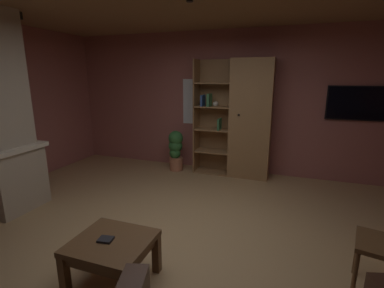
{
  "coord_description": "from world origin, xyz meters",
  "views": [
    {
      "loc": [
        1.06,
        -2.6,
        1.83
      ],
      "look_at": [
        0.0,
        0.4,
        1.05
      ],
      "focal_mm": 26.05,
      "sensor_mm": 36.0,
      "label": 1
    }
  ],
  "objects_px": {
    "bookshelf_cabinet": "(246,120)",
    "coffee_table": "(112,249)",
    "wall_mounted_tv": "(360,103)",
    "potted_floor_plant": "(176,149)",
    "table_book_0": "(106,240)"
  },
  "relations": [
    {
      "from": "bookshelf_cabinet",
      "to": "coffee_table",
      "type": "distance_m",
      "value": 3.35
    },
    {
      "from": "coffee_table",
      "to": "wall_mounted_tv",
      "type": "relative_size",
      "value": 0.68
    },
    {
      "from": "coffee_table",
      "to": "potted_floor_plant",
      "type": "distance_m",
      "value": 3.19
    },
    {
      "from": "wall_mounted_tv",
      "to": "bookshelf_cabinet",
      "type": "bearing_deg",
      "value": -173.38
    },
    {
      "from": "potted_floor_plant",
      "to": "wall_mounted_tv",
      "type": "bearing_deg",
      "value": 5.69
    },
    {
      "from": "wall_mounted_tv",
      "to": "coffee_table",
      "type": "bearing_deg",
      "value": -125.64
    },
    {
      "from": "potted_floor_plant",
      "to": "coffee_table",
      "type": "bearing_deg",
      "value": -77.48
    },
    {
      "from": "bookshelf_cabinet",
      "to": "table_book_0",
      "type": "bearing_deg",
      "value": -101.98
    },
    {
      "from": "bookshelf_cabinet",
      "to": "table_book_0",
      "type": "relative_size",
      "value": 17.39
    },
    {
      "from": "potted_floor_plant",
      "to": "wall_mounted_tv",
      "type": "xyz_separation_m",
      "value": [
        3.14,
        0.31,
        0.97
      ]
    },
    {
      "from": "table_book_0",
      "to": "wall_mounted_tv",
      "type": "bearing_deg",
      "value": 54.07
    },
    {
      "from": "coffee_table",
      "to": "potted_floor_plant",
      "type": "xyz_separation_m",
      "value": [
        -0.69,
        3.11,
        0.08
      ]
    },
    {
      "from": "bookshelf_cabinet",
      "to": "potted_floor_plant",
      "type": "xyz_separation_m",
      "value": [
        -1.33,
        -0.1,
        -0.63
      ]
    },
    {
      "from": "potted_floor_plant",
      "to": "table_book_0",
      "type": "bearing_deg",
      "value": -78.32
    },
    {
      "from": "bookshelf_cabinet",
      "to": "wall_mounted_tv",
      "type": "relative_size",
      "value": 2.13
    }
  ]
}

